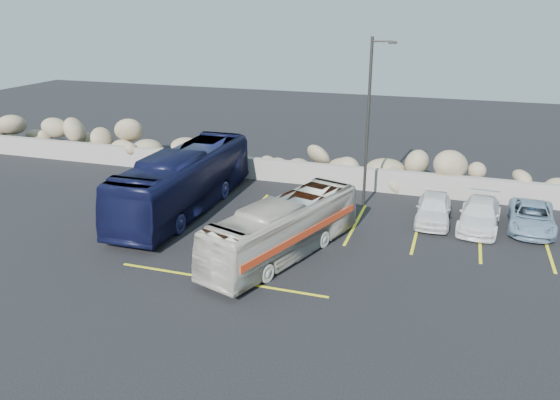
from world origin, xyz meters
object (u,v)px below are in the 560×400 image
(car_a, at_px, (434,209))
(tour_coach, at_px, (184,181))
(vintage_bus, at_px, (284,229))
(lamppost, at_px, (369,119))
(car_c, at_px, (480,215))
(car_d, at_px, (532,217))

(car_a, bearing_deg, tour_coach, -169.80)
(vintage_bus, relative_size, car_a, 2.19)
(lamppost, height_order, car_a, lamppost)
(tour_coach, height_order, car_c, tour_coach)
(lamppost, bearing_deg, tour_coach, -158.10)
(lamppost, height_order, car_d, lamppost)
(vintage_bus, bearing_deg, car_d, 50.74)
(vintage_bus, distance_m, tour_coach, 6.94)
(lamppost, relative_size, car_c, 1.96)
(vintage_bus, bearing_deg, car_a, 64.41)
(car_a, bearing_deg, car_c, -1.58)
(vintage_bus, relative_size, car_d, 2.01)
(car_a, xyz_separation_m, car_c, (1.98, -0.04, -0.04))
(car_a, height_order, car_d, car_a)
(lamppost, xyz_separation_m, car_a, (3.31, -1.11, -3.66))
(tour_coach, relative_size, car_c, 2.59)
(lamppost, height_order, tour_coach, lamppost)
(tour_coach, distance_m, car_d, 15.78)
(car_a, relative_size, car_d, 0.92)
(lamppost, relative_size, car_d, 1.98)
(tour_coach, relative_size, car_a, 2.83)
(lamppost, distance_m, tour_coach, 9.16)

